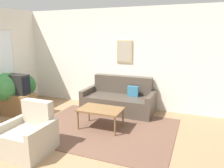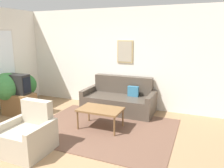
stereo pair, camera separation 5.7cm
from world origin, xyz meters
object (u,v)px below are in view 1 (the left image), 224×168
(couch, at_px, (119,100))
(tv, at_px, (17,84))
(potted_plant_tall, at_px, (7,88))
(coffee_table, at_px, (101,110))
(armchair, at_px, (29,136))

(couch, distance_m, tv, 2.61)
(couch, xyz_separation_m, potted_plant_tall, (-2.51, -1.31, 0.40))
(coffee_table, distance_m, armchair, 1.54)
(couch, height_order, armchair, couch)
(tv, xyz_separation_m, potted_plant_tall, (-0.25, -0.08, -0.10))
(potted_plant_tall, bearing_deg, coffee_table, 2.39)
(coffee_table, relative_size, tv, 1.50)
(armchair, bearing_deg, coffee_table, 57.21)
(armchair, height_order, potted_plant_tall, potted_plant_tall)
(potted_plant_tall, bearing_deg, couch, 27.54)
(tv, bearing_deg, armchair, -40.86)
(couch, relative_size, armchair, 2.16)
(tv, bearing_deg, coffee_table, 0.73)
(coffee_table, distance_m, potted_plant_tall, 2.54)
(coffee_table, bearing_deg, tv, -179.27)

